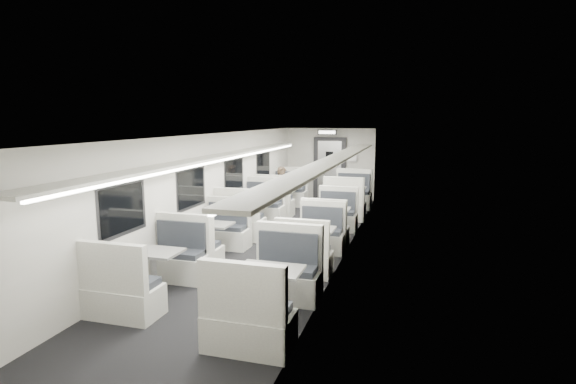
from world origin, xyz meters
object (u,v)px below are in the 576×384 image
Objects in this scene: booth_left_b at (252,214)px; booth_right_b at (331,222)px; booth_left_c at (211,240)px; booth_right_c at (313,244)px; vestibule_door at (330,169)px; booth_left_a at (282,197)px; booth_right_d at (270,294)px; booth_left_d at (154,273)px; booth_right_a at (349,200)px; passenger at (282,192)px; exit_sign at (327,132)px.

booth_right_b is (2.00, -0.15, -0.04)m from booth_left_b.
booth_left_c is 1.02× the size of booth_right_c.
booth_left_a is at bearing -113.54° from vestibule_door.
booth_left_b is 1.05× the size of booth_right_d.
booth_right_a is (2.00, 6.94, 0.03)m from booth_left_d.
booth_right_a reaches higher than booth_left_c.
booth_left_a is 1.58× the size of passenger.
booth_left_d is 3.34× the size of exit_sign.
booth_left_c is 7.21m from vestibule_door.
booth_right_c is 6.71m from exit_sign.
booth_right_d is 6.53m from passenger.
passenger is at bearing -72.44° from booth_left_a.
booth_right_a is 1.15× the size of booth_right_c.
booth_right_b is 1.02× the size of booth_right_c.
booth_right_c is 3.13× the size of exit_sign.
booth_right_b is 1.40× the size of passenger.
booth_left_b is at bearing 113.18° from booth_right_d.
booth_left_d is 3.04m from booth_right_c.
booth_left_c is 0.89× the size of booth_right_a.
booth_right_d is (2.00, -7.18, -0.02)m from booth_left_a.
booth_left_c is at bearing -132.80° from booth_right_b.
vestibule_door is (1.00, 2.30, 0.64)m from booth_left_a.
booth_right_d is at bearing -66.82° from booth_left_b.
booth_left_a is at bearing 90.00° from booth_left_c.
booth_right_b is 5.10m from vestibule_door.
booth_right_a is at bearing 52.52° from booth_left_b.
booth_right_a is 2.01m from passenger.
passenger is (0.28, 1.62, 0.31)m from booth_left_b.
booth_right_b is 2.50m from passenger.
booth_right_c is at bearing -81.05° from exit_sign.
booth_left_c is (0.00, -2.31, -0.04)m from booth_left_b.
booth_left_a is 1.08× the size of booth_left_d.
booth_right_d is 9.55m from vestibule_door.
booth_left_c is 1.00× the size of booth_right_b.
exit_sign is at bearing 52.37° from passenger.
booth_right_a reaches higher than booth_right_b.
booth_right_d is (0.00, -7.28, -0.02)m from booth_right_a.
exit_sign reaches higher than vestibule_door.
booth_left_c reaches higher than booth_right_c.
vestibule_door is (1.00, 4.80, 0.64)m from booth_left_b.
passenger reaches higher than booth_left_d.
booth_left_b is at bearing 90.00° from booth_left_c.
booth_left_d is at bearing -96.25° from vestibule_door.
booth_right_b is 0.93× the size of booth_right_d.
exit_sign reaches higher than passenger.
booth_left_d is at bearing -106.08° from booth_right_a.
booth_left_d is 8.91m from exit_sign.
booth_left_b is at bearing 90.00° from booth_left_d.
booth_right_c is 0.92× the size of vestibule_door.
booth_left_d is 1.04× the size of booth_right_b.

